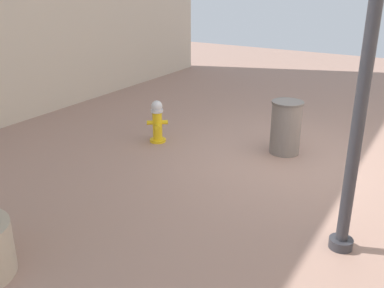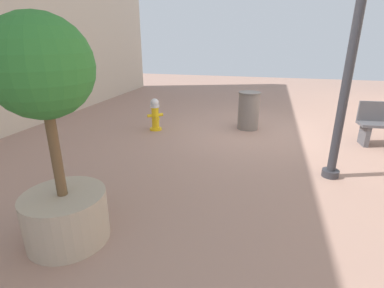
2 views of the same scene
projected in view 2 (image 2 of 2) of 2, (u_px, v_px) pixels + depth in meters
The scene contains 5 objects.
ground_plane at pixel (255, 133), 7.34m from camera, with size 23.40×23.40×0.00m, color #9E7A6B.
fire_hydrant at pixel (155, 115), 7.44m from camera, with size 0.37×0.37×0.82m.
planter_tree at pixel (50, 123), 2.97m from camera, with size 1.02×1.02×2.49m.
street_lamp at pixel (361, 2), 4.08m from camera, with size 0.36×0.36×4.44m.
trash_bin at pixel (249, 111), 7.52m from camera, with size 0.57×0.57×0.96m.
Camera 2 is at (-0.26, 7.17, 2.23)m, focal length 27.15 mm.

